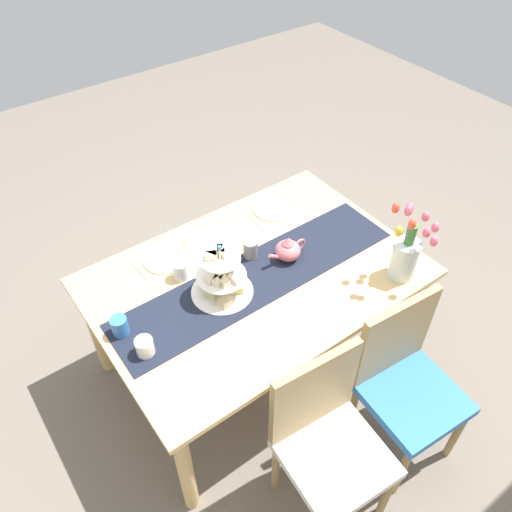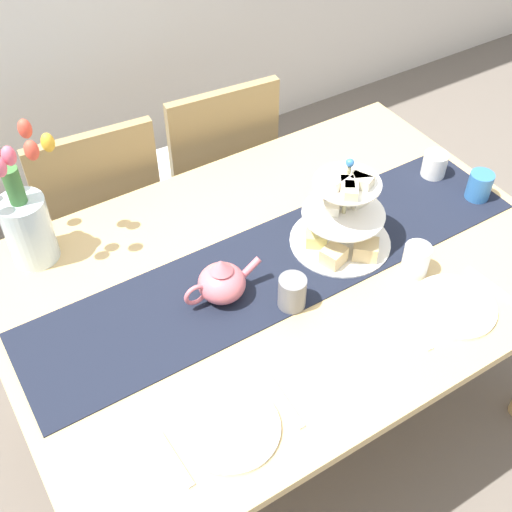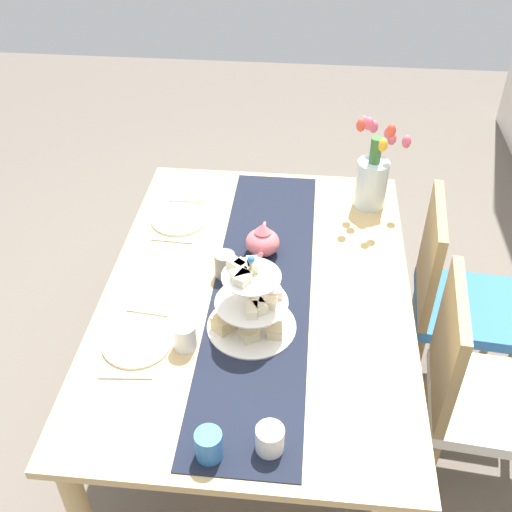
{
  "view_description": "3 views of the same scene",
  "coord_description": "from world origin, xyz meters",
  "px_view_note": "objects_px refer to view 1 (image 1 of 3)",
  "views": [
    {
      "loc": [
        1.05,
        1.44,
        2.56
      ],
      "look_at": [
        -0.03,
        -0.04,
        0.81
      ],
      "focal_mm": 35.98,
      "sensor_mm": 36.0,
      "label": 1
    },
    {
      "loc": [
        -0.75,
        -1.05,
        2.07
      ],
      "look_at": [
        -0.07,
        0.03,
        0.79
      ],
      "focal_mm": 45.49,
      "sensor_mm": 36.0,
      "label": 2
    },
    {
      "loc": [
        1.66,
        0.16,
        2.21
      ],
      "look_at": [
        -0.05,
        -0.01,
        0.83
      ],
      "focal_mm": 43.25,
      "sensor_mm": 36.0,
      "label": 3
    }
  ],
  "objects_px": {
    "tiered_cake_stand": "(221,277)",
    "knife_left": "(252,218)",
    "chair_right": "(327,437)",
    "cream_jug": "(145,347)",
    "mug_orange": "(120,326)",
    "dinner_plate_right": "(166,259)",
    "chair_left": "(405,378)",
    "teapot": "(288,250)",
    "dining_table": "(256,287)",
    "dinner_plate_left": "(273,209)",
    "fork_left": "(293,200)",
    "fork_right": "(190,248)",
    "mug_grey": "(251,249)",
    "tulip_vase": "(406,253)",
    "knife_right": "(140,271)",
    "mug_white_text": "(181,270)"
  },
  "relations": [
    {
      "from": "fork_left",
      "to": "mug_orange",
      "type": "xyz_separation_m",
      "value": [
        1.23,
        0.3,
        0.04
      ]
    },
    {
      "from": "cream_jug",
      "to": "dinner_plate_right",
      "type": "bearing_deg",
      "value": -127.22
    },
    {
      "from": "mug_white_text",
      "to": "dining_table",
      "type": "bearing_deg",
      "value": 146.27
    },
    {
      "from": "knife_right",
      "to": "mug_orange",
      "type": "distance_m",
      "value": 0.39
    },
    {
      "from": "chair_right",
      "to": "cream_jug",
      "type": "relative_size",
      "value": 10.71
    },
    {
      "from": "teapot",
      "to": "fork_left",
      "type": "height_order",
      "value": "teapot"
    },
    {
      "from": "dining_table",
      "to": "fork_left",
      "type": "xyz_separation_m",
      "value": [
        -0.53,
        -0.37,
        0.09
      ]
    },
    {
      "from": "tiered_cake_stand",
      "to": "knife_left",
      "type": "distance_m",
      "value": 0.58
    },
    {
      "from": "chair_right",
      "to": "fork_left",
      "type": "height_order",
      "value": "chair_right"
    },
    {
      "from": "chair_left",
      "to": "mug_orange",
      "type": "bearing_deg",
      "value": -40.23
    },
    {
      "from": "knife_left",
      "to": "mug_orange",
      "type": "relative_size",
      "value": 1.79
    },
    {
      "from": "dining_table",
      "to": "knife_left",
      "type": "height_order",
      "value": "knife_left"
    },
    {
      "from": "tulip_vase",
      "to": "fork_left",
      "type": "bearing_deg",
      "value": -86.39
    },
    {
      "from": "dinner_plate_right",
      "to": "dinner_plate_left",
      "type": "bearing_deg",
      "value": 180.0
    },
    {
      "from": "fork_left",
      "to": "mug_orange",
      "type": "height_order",
      "value": "mug_orange"
    },
    {
      "from": "knife_left",
      "to": "dinner_plate_left",
      "type": "bearing_deg",
      "value": 180.0
    },
    {
      "from": "dinner_plate_left",
      "to": "fork_left",
      "type": "distance_m",
      "value": 0.15
    },
    {
      "from": "chair_left",
      "to": "tulip_vase",
      "type": "xyz_separation_m",
      "value": [
        -0.29,
        -0.35,
        0.37
      ]
    },
    {
      "from": "knife_left",
      "to": "mug_grey",
      "type": "distance_m",
      "value": 0.31
    },
    {
      "from": "chair_right",
      "to": "dinner_plate_left",
      "type": "bearing_deg",
      "value": -117.08
    },
    {
      "from": "dining_table",
      "to": "mug_white_text",
      "type": "height_order",
      "value": "mug_white_text"
    },
    {
      "from": "dinner_plate_left",
      "to": "dinner_plate_right",
      "type": "relative_size",
      "value": 1.0
    },
    {
      "from": "chair_left",
      "to": "cream_jug",
      "type": "xyz_separation_m",
      "value": [
        0.95,
        -0.68,
        0.27
      ]
    },
    {
      "from": "cream_jug",
      "to": "mug_orange",
      "type": "height_order",
      "value": "mug_orange"
    },
    {
      "from": "dinner_plate_left",
      "to": "fork_right",
      "type": "distance_m",
      "value": 0.55
    },
    {
      "from": "fork_right",
      "to": "mug_grey",
      "type": "height_order",
      "value": "mug_grey"
    },
    {
      "from": "tulip_vase",
      "to": "cream_jug",
      "type": "bearing_deg",
      "value": -14.66
    },
    {
      "from": "mug_white_text",
      "to": "knife_left",
      "type": "bearing_deg",
      "value": -163.82
    },
    {
      "from": "chair_right",
      "to": "dinner_plate_right",
      "type": "bearing_deg",
      "value": -84.29
    },
    {
      "from": "dining_table",
      "to": "dinner_plate_right",
      "type": "xyz_separation_m",
      "value": [
        0.31,
        -0.37,
        0.09
      ]
    },
    {
      "from": "fork_right",
      "to": "chair_right",
      "type": "bearing_deg",
      "value": 88.45
    },
    {
      "from": "tulip_vase",
      "to": "dinner_plate_left",
      "type": "height_order",
      "value": "tulip_vase"
    },
    {
      "from": "fork_right",
      "to": "mug_orange",
      "type": "xyz_separation_m",
      "value": [
        0.54,
        0.3,
        0.04
      ]
    },
    {
      "from": "dinner_plate_left",
      "to": "fork_left",
      "type": "xyz_separation_m",
      "value": [
        -0.15,
        0.0,
        -0.0
      ]
    },
    {
      "from": "teapot",
      "to": "tulip_vase",
      "type": "height_order",
      "value": "tulip_vase"
    },
    {
      "from": "dinner_plate_left",
      "to": "knife_right",
      "type": "relative_size",
      "value": 1.35
    },
    {
      "from": "dinner_plate_left",
      "to": "dinner_plate_right",
      "type": "xyz_separation_m",
      "value": [
        0.7,
        0.0,
        0.0
      ]
    },
    {
      "from": "knife_left",
      "to": "fork_left",
      "type": "bearing_deg",
      "value": 180.0
    },
    {
      "from": "knife_right",
      "to": "tulip_vase",
      "type": "bearing_deg",
      "value": 142.74
    },
    {
      "from": "dinner_plate_left",
      "to": "fork_right",
      "type": "xyz_separation_m",
      "value": [
        0.55,
        0.0,
        -0.0
      ]
    },
    {
      "from": "chair_right",
      "to": "knife_right",
      "type": "bearing_deg",
      "value": -77.22
    },
    {
      "from": "fork_right",
      "to": "mug_grey",
      "type": "distance_m",
      "value": 0.33
    },
    {
      "from": "tiered_cake_stand",
      "to": "knife_left",
      "type": "height_order",
      "value": "tiered_cake_stand"
    },
    {
      "from": "chair_right",
      "to": "dinner_plate_right",
      "type": "distance_m",
      "value": 1.17
    },
    {
      "from": "chair_left",
      "to": "fork_right",
      "type": "height_order",
      "value": "chair_left"
    },
    {
      "from": "teapot",
      "to": "dining_table",
      "type": "bearing_deg",
      "value": 0.0
    },
    {
      "from": "dinner_plate_right",
      "to": "chair_right",
      "type": "bearing_deg",
      "value": 95.71
    },
    {
      "from": "dining_table",
      "to": "tulip_vase",
      "type": "relative_size",
      "value": 3.74
    },
    {
      "from": "teapot",
      "to": "knife_left",
      "type": "height_order",
      "value": "teapot"
    },
    {
      "from": "mug_grey",
      "to": "chair_right",
      "type": "bearing_deg",
      "value": 74.31
    }
  ]
}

